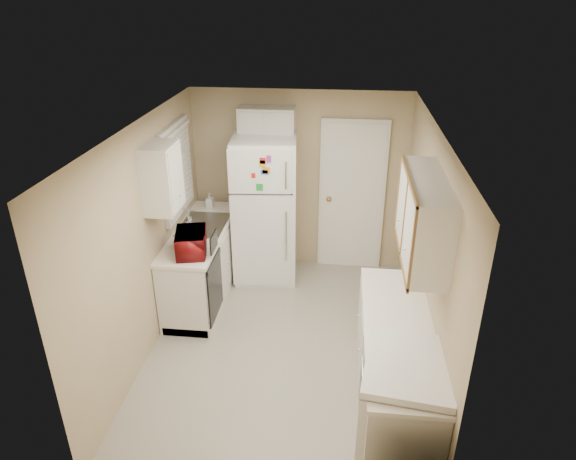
# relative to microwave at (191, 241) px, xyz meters

# --- Properties ---
(floor) EXTENTS (3.80, 3.80, 0.00)m
(floor) POSITION_rel_microwave_xyz_m (1.04, -0.33, -1.05)
(floor) COLOR #BAB5A5
(floor) RESTS_ON ground
(ceiling) EXTENTS (3.80, 3.80, 0.00)m
(ceiling) POSITION_rel_microwave_xyz_m (1.04, -0.33, 1.35)
(ceiling) COLOR white
(ceiling) RESTS_ON floor
(wall_left) EXTENTS (3.80, 3.80, 0.00)m
(wall_left) POSITION_rel_microwave_xyz_m (-0.36, -0.33, 0.15)
(wall_left) COLOR tan
(wall_left) RESTS_ON floor
(wall_right) EXTENTS (3.80, 3.80, 0.00)m
(wall_right) POSITION_rel_microwave_xyz_m (2.44, -0.33, 0.15)
(wall_right) COLOR tan
(wall_right) RESTS_ON floor
(wall_back) EXTENTS (2.80, 2.80, 0.00)m
(wall_back) POSITION_rel_microwave_xyz_m (1.04, 1.57, 0.15)
(wall_back) COLOR tan
(wall_back) RESTS_ON floor
(wall_front) EXTENTS (2.80, 2.80, 0.00)m
(wall_front) POSITION_rel_microwave_xyz_m (1.04, -2.23, 0.15)
(wall_front) COLOR tan
(wall_front) RESTS_ON floor
(left_counter) EXTENTS (0.60, 1.80, 0.90)m
(left_counter) POSITION_rel_microwave_xyz_m (-0.06, 0.57, -0.60)
(left_counter) COLOR silver
(left_counter) RESTS_ON floor
(dishwasher) EXTENTS (0.03, 0.58, 0.72)m
(dishwasher) POSITION_rel_microwave_xyz_m (0.23, -0.03, -0.56)
(dishwasher) COLOR black
(dishwasher) RESTS_ON floor
(sink) EXTENTS (0.54, 0.74, 0.16)m
(sink) POSITION_rel_microwave_xyz_m (-0.06, 0.72, -0.19)
(sink) COLOR gray
(sink) RESTS_ON left_counter
(microwave) EXTENTS (0.51, 0.36, 0.31)m
(microwave) POSITION_rel_microwave_xyz_m (0.00, 0.00, 0.00)
(microwave) COLOR maroon
(microwave) RESTS_ON left_counter
(soap_bottle) EXTENTS (0.09, 0.09, 0.20)m
(soap_bottle) POSITION_rel_microwave_xyz_m (-0.11, 1.25, -0.05)
(soap_bottle) COLOR white
(soap_bottle) RESTS_ON left_counter
(window_blinds) EXTENTS (0.10, 0.98, 1.08)m
(window_blinds) POSITION_rel_microwave_xyz_m (-0.32, 0.72, 0.55)
(window_blinds) COLOR silver
(window_blinds) RESTS_ON wall_left
(upper_cabinet_left) EXTENTS (0.30, 0.45, 0.70)m
(upper_cabinet_left) POSITION_rel_microwave_xyz_m (-0.21, -0.11, 0.75)
(upper_cabinet_left) COLOR silver
(upper_cabinet_left) RESTS_ON wall_left
(refrigerator) EXTENTS (0.84, 0.82, 1.90)m
(refrigerator) POSITION_rel_microwave_xyz_m (0.64, 1.17, -0.10)
(refrigerator) COLOR white
(refrigerator) RESTS_ON floor
(cabinet_over_fridge) EXTENTS (0.70, 0.30, 0.40)m
(cabinet_over_fridge) POSITION_rel_microwave_xyz_m (0.64, 1.42, 0.95)
(cabinet_over_fridge) COLOR silver
(cabinet_over_fridge) RESTS_ON wall_back
(interior_door) EXTENTS (0.86, 0.06, 2.08)m
(interior_door) POSITION_rel_microwave_xyz_m (1.74, 1.53, -0.03)
(interior_door) COLOR white
(interior_door) RESTS_ON floor
(right_counter) EXTENTS (0.60, 2.00, 0.90)m
(right_counter) POSITION_rel_microwave_xyz_m (2.14, -1.13, -0.60)
(right_counter) COLOR silver
(right_counter) RESTS_ON floor
(stove) EXTENTS (0.76, 0.89, 0.98)m
(stove) POSITION_rel_microwave_xyz_m (2.16, -1.67, -0.56)
(stove) COLOR white
(stove) RESTS_ON floor
(upper_cabinet_right) EXTENTS (0.30, 1.20, 0.70)m
(upper_cabinet_right) POSITION_rel_microwave_xyz_m (2.29, -0.83, 0.75)
(upper_cabinet_right) COLOR silver
(upper_cabinet_right) RESTS_ON wall_right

